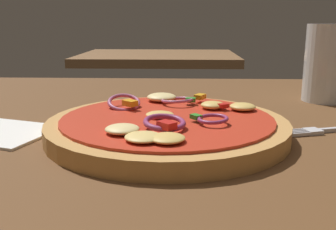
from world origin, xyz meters
name	(u,v)px	position (x,y,z in m)	size (l,w,h in m)	color
dining_table	(122,142)	(0.00, 0.00, 0.02)	(1.17, 0.88, 0.03)	brown
pizza	(168,126)	(0.06, -0.02, 0.04)	(0.28, 0.28, 0.04)	tan
fork	(332,130)	(0.26, 0.00, 0.03)	(0.16, 0.06, 0.01)	silver
beer_glass	(328,68)	(0.32, 0.19, 0.09)	(0.08, 0.08, 0.13)	silver
background_table	(158,58)	(-0.03, 1.13, 0.02)	(0.63, 0.49, 0.03)	brown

